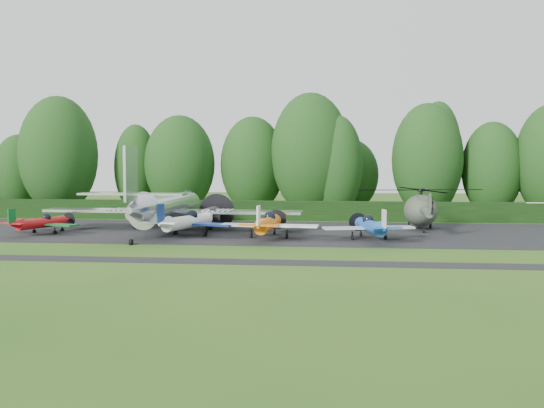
# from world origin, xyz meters

# --- Properties ---
(ground) EXTENTS (160.00, 160.00, 0.00)m
(ground) POSITION_xyz_m (0.00, 0.00, 0.00)
(ground) COLOR #295317
(ground) RESTS_ON ground
(apron) EXTENTS (70.00, 18.00, 0.01)m
(apron) POSITION_xyz_m (0.00, 10.00, 0.00)
(apron) COLOR black
(apron) RESTS_ON ground
(taxiway_verge) EXTENTS (70.00, 2.00, 0.00)m
(taxiway_verge) POSITION_xyz_m (0.00, -6.00, 0.00)
(taxiway_verge) COLOR black
(taxiway_verge) RESTS_ON ground
(hedgerow) EXTENTS (90.00, 1.60, 2.00)m
(hedgerow) POSITION_xyz_m (0.00, 21.00, 0.00)
(hedgerow) COLOR black
(hedgerow) RESTS_ON ground
(transport_plane) EXTENTS (23.31, 17.87, 7.47)m
(transport_plane) POSITION_xyz_m (-6.53, 9.26, 2.08)
(transport_plane) COLOR silver
(transport_plane) RESTS_ON ground
(light_plane_red) EXTENTS (6.28, 6.60, 2.41)m
(light_plane_red) POSITION_xyz_m (-16.38, 6.12, 1.00)
(light_plane_red) COLOR #B31014
(light_plane_red) RESTS_ON ground
(light_plane_white) EXTENTS (7.67, 8.07, 2.95)m
(light_plane_white) POSITION_xyz_m (-3.89, 6.02, 1.23)
(light_plane_white) COLOR white
(light_plane_white) RESTS_ON ground
(light_plane_orange) EXTENTS (7.71, 8.11, 2.96)m
(light_plane_orange) POSITION_xyz_m (2.80, 5.02, 1.23)
(light_plane_orange) COLOR orange
(light_plane_orange) RESTS_ON ground
(light_plane_blue) EXTENTS (7.10, 7.47, 2.73)m
(light_plane_blue) POSITION_xyz_m (10.69, 4.95, 1.14)
(light_plane_blue) COLOR #1B4FA3
(light_plane_blue) RESTS_ON ground
(helicopter) EXTENTS (11.45, 13.40, 3.69)m
(helicopter) POSITION_xyz_m (15.60, 13.31, 1.98)
(helicopter) COLOR #374233
(helicopter) RESTS_ON ground
(tree_0) EXTENTS (7.81, 7.81, 11.58)m
(tree_0) POSITION_xyz_m (-2.07, 30.98, 5.78)
(tree_0) COLOR black
(tree_0) RESTS_ON ground
(tree_1) EXTENTS (9.33, 9.33, 14.20)m
(tree_1) POSITION_xyz_m (4.97, 29.57, 7.09)
(tree_1) COLOR black
(tree_1) RESTS_ON ground
(tree_2) EXTENTS (6.79, 6.79, 10.69)m
(tree_2) POSITION_xyz_m (25.74, 29.78, 5.33)
(tree_2) COLOR black
(tree_2) RESTS_ON ground
(tree_3) EXTENTS (6.17, 6.17, 9.49)m
(tree_3) POSITION_xyz_m (-30.78, 28.95, 4.73)
(tree_3) COLOR black
(tree_3) RESTS_ON ground
(tree_4) EXTENTS (9.16, 9.16, 13.91)m
(tree_4) POSITION_xyz_m (-24.86, 27.20, 6.95)
(tree_4) COLOR black
(tree_4) RESTS_ON ground
(tree_6) EXTENTS (8.43, 8.43, 11.71)m
(tree_6) POSITION_xyz_m (-10.78, 29.68, 5.84)
(tree_6) COLOR black
(tree_6) RESTS_ON ground
(tree_8) EXTENTS (7.12, 7.12, 8.95)m
(tree_8) POSITION_xyz_m (9.70, 34.54, 4.47)
(tree_8) COLOR black
(tree_8) RESTS_ON ground
(tree_10) EXTENTS (5.33, 5.33, 10.73)m
(tree_10) POSITION_xyz_m (-16.59, 30.76, 5.34)
(tree_10) COLOR black
(tree_10) RESTS_ON ground
(tree_11) EXTENTS (8.01, 8.01, 12.79)m
(tree_11) POSITION_xyz_m (18.33, 28.93, 6.39)
(tree_11) COLOR black
(tree_11) RESTS_ON ground
(tree_12) EXTENTS (5.61, 5.61, 13.33)m
(tree_12) POSITION_xyz_m (20.07, 32.54, 6.64)
(tree_12) COLOR black
(tree_12) RESTS_ON ground
(tree_13) EXTENTS (5.94, 5.94, 11.49)m
(tree_13) POSITION_xyz_m (8.07, 28.47, 5.73)
(tree_13) COLOR black
(tree_13) RESTS_ON ground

